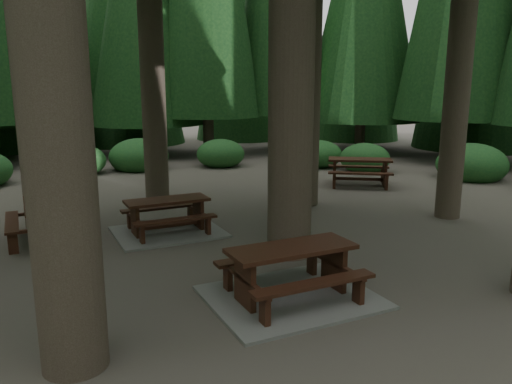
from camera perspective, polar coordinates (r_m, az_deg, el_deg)
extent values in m
plane|color=#4B453D|center=(9.45, -0.56, -7.88)|extent=(80.00, 80.00, 0.00)
cube|color=gray|center=(7.89, 4.01, -11.90)|extent=(2.88, 2.55, 0.05)
cube|color=#381E10|center=(7.60, 4.10, -6.47)|extent=(2.07, 1.16, 0.07)
cube|color=#381E10|center=(8.25, 1.80, -7.32)|extent=(1.97, 0.68, 0.05)
cube|color=#381E10|center=(7.20, 6.67, -10.39)|extent=(1.97, 0.68, 0.05)
cube|color=#381E10|center=(7.42, -1.28, -10.42)|extent=(0.21, 0.60, 0.78)
cube|color=#381E10|center=(7.39, -1.29, -9.95)|extent=(0.42, 1.55, 0.07)
cube|color=#381E10|center=(8.14, 8.88, -8.47)|extent=(0.21, 0.60, 0.78)
cube|color=#381E10|center=(8.12, 8.89, -8.04)|extent=(0.42, 1.55, 0.07)
cube|color=#381E10|center=(7.82, 4.03, -10.76)|extent=(1.61, 0.43, 0.09)
cube|color=#381E10|center=(11.43, -23.23, -1.36)|extent=(1.08, 1.94, 0.06)
cube|color=#381E10|center=(11.50, -26.14, -3.11)|extent=(0.63, 1.84, 0.05)
cube|color=#381E10|center=(11.54, -20.09, -2.55)|extent=(0.63, 1.84, 0.05)
cube|color=#381E10|center=(10.82, -22.87, -4.23)|extent=(0.56, 0.20, 0.73)
cube|color=#381E10|center=(10.80, -22.89, -3.92)|extent=(1.46, 0.39, 0.06)
cube|color=#381E10|center=(12.24, -23.25, -2.44)|extent=(0.56, 0.20, 0.73)
cube|color=#381E10|center=(12.22, -23.27, -2.16)|extent=(1.46, 0.39, 0.06)
cube|color=#381E10|center=(11.57, -22.99, -4.15)|extent=(0.40, 1.51, 0.08)
cube|color=gray|center=(11.32, -10.00, -4.53)|extent=(2.66, 2.36, 0.05)
cube|color=#381E10|center=(11.14, -10.14, -0.95)|extent=(1.91, 1.08, 0.06)
cube|color=#381E10|center=(11.77, -10.89, -1.78)|extent=(1.81, 0.64, 0.05)
cube|color=#381E10|center=(10.65, -9.18, -3.18)|extent=(1.81, 0.64, 0.05)
cube|color=#381E10|center=(11.07, -13.65, -3.28)|extent=(0.20, 0.55, 0.72)
cube|color=#381E10|center=(11.05, -13.66, -2.98)|extent=(0.39, 1.43, 0.06)
cube|color=#381E10|center=(11.44, -6.60, -2.50)|extent=(0.20, 0.55, 0.72)
cube|color=#381E10|center=(11.43, -6.61, -2.21)|extent=(0.39, 1.43, 0.06)
cube|color=#381E10|center=(11.28, -10.03, -3.77)|extent=(1.48, 0.41, 0.08)
cube|color=#381E10|center=(16.69, 11.78, 3.64)|extent=(2.17, 1.49, 0.07)
cube|color=#381E10|center=(17.41, 11.63, 2.86)|extent=(1.98, 1.02, 0.06)
cube|color=#381E10|center=(16.08, 11.85, 2.10)|extent=(1.98, 1.02, 0.06)
cube|color=#381E10|center=(16.74, 8.95, 2.24)|extent=(0.32, 0.61, 0.81)
cube|color=#381E10|center=(16.73, 8.95, 2.47)|extent=(0.70, 1.55, 0.07)
cube|color=#381E10|center=(16.83, 14.48, 2.06)|extent=(0.32, 0.61, 0.81)
cube|color=#381E10|center=(16.82, 14.49, 2.28)|extent=(0.70, 1.55, 0.07)
cube|color=#381E10|center=(16.80, 11.69, 1.47)|extent=(1.60, 0.72, 0.09)
ellipsoid|color=#1F5A2B|center=(19.15, 23.39, 2.61)|extent=(2.42, 2.42, 1.49)
ellipsoid|color=#1F5A2B|center=(19.49, 12.32, 3.48)|extent=(1.90, 1.90, 1.17)
ellipsoid|color=#1F5A2B|center=(20.32, 7.22, 4.01)|extent=(1.84, 1.84, 1.13)
ellipsoid|color=#1F5A2B|center=(20.37, -4.07, 4.09)|extent=(1.95, 1.95, 1.20)
ellipsoid|color=#1F5A2B|center=(20.07, -13.21, 3.68)|extent=(2.31, 2.31, 1.42)
ellipsoid|color=#1F5A2B|center=(19.54, -19.53, 3.08)|extent=(1.93, 1.93, 1.19)
cone|color=#113316|center=(31.26, -1.92, 21.01)|extent=(5.34, 5.34, 16.14)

